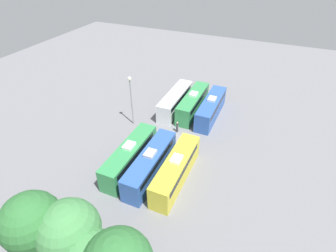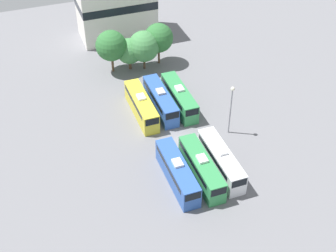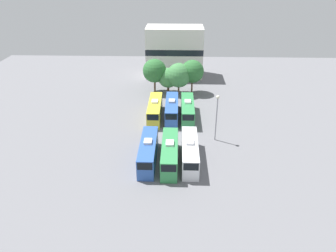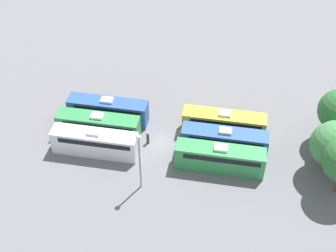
{
  "view_description": "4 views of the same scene",
  "coord_description": "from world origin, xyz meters",
  "px_view_note": "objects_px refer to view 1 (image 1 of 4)",
  "views": [
    {
      "loc": [
        -11.54,
        29.43,
        24.61
      ],
      "look_at": [
        0.66,
        1.25,
        2.84
      ],
      "focal_mm": 28.0,
      "sensor_mm": 36.0,
      "label": 1
    },
    {
      "loc": [
        -19.61,
        -48.98,
        45.83
      ],
      "look_at": [
        -1.4,
        0.84,
        2.47
      ],
      "focal_mm": 50.0,
      "sensor_mm": 36.0,
      "label": 2
    },
    {
      "loc": [
        1.17,
        -50.93,
        28.16
      ],
      "look_at": [
        -0.42,
        -1.16,
        2.71
      ],
      "focal_mm": 35.0,
      "sensor_mm": 36.0,
      "label": 3
    },
    {
      "loc": [
        43.26,
        8.72,
        42.45
      ],
      "look_at": [
        -1.37,
        0.75,
        1.85
      ],
      "focal_mm": 50.0,
      "sensor_mm": 36.0,
      "label": 4
    }
  ],
  "objects_px": {
    "bus_3": "(176,169)",
    "tree_3": "(31,221)",
    "tree_2": "(69,231)",
    "bus_4": "(150,163)",
    "worker_person": "(177,127)",
    "bus_0": "(211,108)",
    "bus_5": "(130,156)",
    "bus_1": "(193,103)",
    "light_pole": "(131,93)",
    "bus_2": "(175,100)"
  },
  "relations": [
    {
      "from": "bus_3",
      "to": "tree_3",
      "type": "xyz_separation_m",
      "value": [
        7.74,
        13.83,
        3.36
      ]
    },
    {
      "from": "tree_2",
      "to": "bus_3",
      "type": "bearing_deg",
      "value": -109.7
    },
    {
      "from": "bus_4",
      "to": "tree_3",
      "type": "height_order",
      "value": "tree_3"
    },
    {
      "from": "worker_person",
      "to": "tree_2",
      "type": "xyz_separation_m",
      "value": [
        1.02,
        22.48,
        3.65
      ]
    },
    {
      "from": "bus_0",
      "to": "bus_5",
      "type": "height_order",
      "value": "same"
    },
    {
      "from": "bus_1",
      "to": "bus_4",
      "type": "relative_size",
      "value": 1.0
    },
    {
      "from": "bus_0",
      "to": "bus_4",
      "type": "distance_m",
      "value": 16.41
    },
    {
      "from": "bus_5",
      "to": "light_pole",
      "type": "bearing_deg",
      "value": -62.41
    },
    {
      "from": "tree_3",
      "to": "worker_person",
      "type": "bearing_deg",
      "value": -99.99
    },
    {
      "from": "bus_1",
      "to": "bus_2",
      "type": "bearing_deg",
      "value": 8.55
    },
    {
      "from": "bus_2",
      "to": "tree_3",
      "type": "xyz_separation_m",
      "value": [
        1.29,
        29.47,
        3.36
      ]
    },
    {
      "from": "bus_0",
      "to": "tree_3",
      "type": "xyz_separation_m",
      "value": [
        7.7,
        29.56,
        3.36
      ]
    },
    {
      "from": "worker_person",
      "to": "bus_5",
      "type": "bearing_deg",
      "value": 73.7
    },
    {
      "from": "bus_0",
      "to": "bus_4",
      "type": "height_order",
      "value": "same"
    },
    {
      "from": "bus_3",
      "to": "light_pole",
      "type": "height_order",
      "value": "light_pole"
    },
    {
      "from": "bus_4",
      "to": "light_pole",
      "type": "distance_m",
      "value": 12.53
    },
    {
      "from": "bus_2",
      "to": "bus_5",
      "type": "distance_m",
      "value": 15.73
    },
    {
      "from": "bus_3",
      "to": "tree_2",
      "type": "xyz_separation_m",
      "value": [
        4.65,
        12.98,
        2.7
      ]
    },
    {
      "from": "bus_0",
      "to": "bus_3",
      "type": "height_order",
      "value": "same"
    },
    {
      "from": "tree_3",
      "to": "bus_1",
      "type": "bearing_deg",
      "value": -98.31
    },
    {
      "from": "bus_2",
      "to": "tree_3",
      "type": "bearing_deg",
      "value": 87.5
    },
    {
      "from": "bus_2",
      "to": "bus_3",
      "type": "distance_m",
      "value": 16.92
    },
    {
      "from": "bus_1",
      "to": "tree_2",
      "type": "height_order",
      "value": "tree_2"
    },
    {
      "from": "bus_5",
      "to": "light_pole",
      "type": "height_order",
      "value": "light_pole"
    },
    {
      "from": "bus_0",
      "to": "bus_5",
      "type": "relative_size",
      "value": 1.0
    },
    {
      "from": "bus_2",
      "to": "light_pole",
      "type": "height_order",
      "value": "light_pole"
    },
    {
      "from": "bus_3",
      "to": "tree_2",
      "type": "distance_m",
      "value": 14.05
    },
    {
      "from": "bus_3",
      "to": "bus_4",
      "type": "height_order",
      "value": "same"
    },
    {
      "from": "bus_3",
      "to": "light_pole",
      "type": "xyz_separation_m",
      "value": [
        11.05,
        -8.76,
        3.79
      ]
    },
    {
      "from": "bus_0",
      "to": "bus_5",
      "type": "xyz_separation_m",
      "value": [
        6.4,
        15.82,
        0.0
      ]
    },
    {
      "from": "bus_3",
      "to": "light_pole",
      "type": "bearing_deg",
      "value": -38.39
    },
    {
      "from": "bus_1",
      "to": "bus_4",
      "type": "distance_m",
      "value": 16.45
    },
    {
      "from": "bus_2",
      "to": "bus_5",
      "type": "height_order",
      "value": "same"
    },
    {
      "from": "bus_0",
      "to": "bus_3",
      "type": "distance_m",
      "value": 15.73
    },
    {
      "from": "bus_1",
      "to": "bus_4",
      "type": "height_order",
      "value": "same"
    },
    {
      "from": "bus_0",
      "to": "worker_person",
      "type": "bearing_deg",
      "value": 60.01
    },
    {
      "from": "worker_person",
      "to": "bus_4",
      "type": "bearing_deg",
      "value": 91.77
    },
    {
      "from": "bus_5",
      "to": "tree_3",
      "type": "xyz_separation_m",
      "value": [
        1.31,
        13.74,
        3.36
      ]
    },
    {
      "from": "bus_3",
      "to": "bus_5",
      "type": "height_order",
      "value": "same"
    },
    {
      "from": "bus_5",
      "to": "tree_2",
      "type": "distance_m",
      "value": 13.29
    },
    {
      "from": "bus_5",
      "to": "bus_1",
      "type": "bearing_deg",
      "value": -100.72
    },
    {
      "from": "bus_0",
      "to": "bus_2",
      "type": "relative_size",
      "value": 1.0
    },
    {
      "from": "bus_5",
      "to": "tree_3",
      "type": "bearing_deg",
      "value": 84.57
    },
    {
      "from": "light_pole",
      "to": "tree_3",
      "type": "height_order",
      "value": "light_pole"
    },
    {
      "from": "worker_person",
      "to": "tree_2",
      "type": "height_order",
      "value": "tree_2"
    },
    {
      "from": "bus_2",
      "to": "tree_2",
      "type": "relative_size",
      "value": 1.49
    },
    {
      "from": "bus_5",
      "to": "light_pole",
      "type": "relative_size",
      "value": 1.31
    },
    {
      "from": "bus_4",
      "to": "light_pole",
      "type": "height_order",
      "value": "light_pole"
    },
    {
      "from": "bus_3",
      "to": "tree_3",
      "type": "relative_size",
      "value": 1.39
    },
    {
      "from": "bus_1",
      "to": "bus_2",
      "type": "distance_m",
      "value": 3.12
    }
  ]
}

